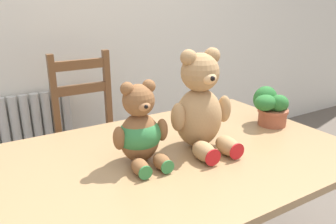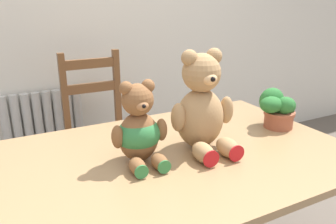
{
  "view_description": "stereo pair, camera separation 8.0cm",
  "coord_description": "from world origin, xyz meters",
  "px_view_note": "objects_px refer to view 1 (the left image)",
  "views": [
    {
      "loc": [
        -0.67,
        -0.55,
        1.3
      ],
      "look_at": [
        -0.04,
        0.5,
        0.88
      ],
      "focal_mm": 35.0,
      "sensor_mm": 36.0,
      "label": 1
    },
    {
      "loc": [
        -0.6,
        -0.59,
        1.3
      ],
      "look_at": [
        -0.04,
        0.5,
        0.88
      ],
      "focal_mm": 35.0,
      "sensor_mm": 36.0,
      "label": 2
    }
  ],
  "objects_px": {
    "wooden_chair_behind": "(91,135)",
    "potted_plant": "(271,106)",
    "teddy_bear_right": "(201,107)",
    "teddy_bear_left": "(140,131)"
  },
  "relations": [
    {
      "from": "teddy_bear_left",
      "to": "potted_plant",
      "type": "height_order",
      "value": "teddy_bear_left"
    },
    {
      "from": "teddy_bear_left",
      "to": "teddy_bear_right",
      "type": "distance_m",
      "value": 0.28
    },
    {
      "from": "potted_plant",
      "to": "teddy_bear_left",
      "type": "bearing_deg",
      "value": -177.91
    },
    {
      "from": "teddy_bear_left",
      "to": "potted_plant",
      "type": "bearing_deg",
      "value": -174.78
    },
    {
      "from": "teddy_bear_right",
      "to": "teddy_bear_left",
      "type": "bearing_deg",
      "value": 1.93
    },
    {
      "from": "wooden_chair_behind",
      "to": "teddy_bear_right",
      "type": "xyz_separation_m",
      "value": [
        0.2,
        -0.89,
        0.4
      ]
    },
    {
      "from": "teddy_bear_right",
      "to": "potted_plant",
      "type": "xyz_separation_m",
      "value": [
        0.46,
        0.03,
        -0.08
      ]
    },
    {
      "from": "teddy_bear_left",
      "to": "teddy_bear_right",
      "type": "xyz_separation_m",
      "value": [
        0.28,
        -0.01,
        0.05
      ]
    },
    {
      "from": "teddy_bear_right",
      "to": "potted_plant",
      "type": "bearing_deg",
      "value": -172.52
    },
    {
      "from": "wooden_chair_behind",
      "to": "potted_plant",
      "type": "xyz_separation_m",
      "value": [
        0.66,
        -0.86,
        0.32
      ]
    }
  ]
}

